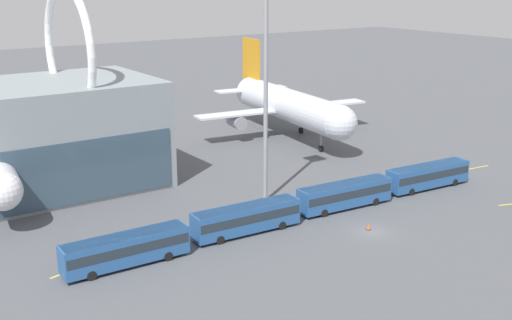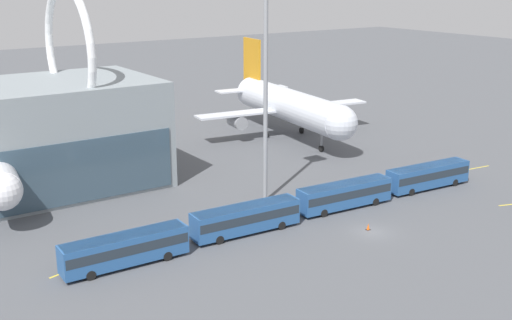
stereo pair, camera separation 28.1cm
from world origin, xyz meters
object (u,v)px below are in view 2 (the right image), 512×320
object	(u,v)px
airliner_at_gate_far	(288,105)
shuttle_bus_2	(345,194)
traffic_cone_0	(368,227)
shuttle_bus_1	(246,217)
floodlight_mast	(266,52)
shuttle_bus_0	(125,248)
shuttle_bus_3	(428,175)

from	to	relation	value
airliner_at_gate_far	shuttle_bus_2	xyz separation A→B (m)	(-16.65, -34.31, -4.10)
traffic_cone_0	shuttle_bus_1	bearing A→B (deg)	149.67
airliner_at_gate_far	floodlight_mast	bearing A→B (deg)	-34.43
shuttle_bus_2	floodlight_mast	size ratio (longest dim) A/B	0.46
shuttle_bus_0	floodlight_mast	xyz separation A→B (m)	(23.17, 7.96, 17.69)
airliner_at_gate_far	shuttle_bus_2	world-z (taller)	airliner_at_gate_far
shuttle_bus_1	traffic_cone_0	xyz separation A→B (m)	(12.45, -7.28, -1.57)
floodlight_mast	traffic_cone_0	world-z (taller)	floodlight_mast
airliner_at_gate_far	shuttle_bus_3	world-z (taller)	airliner_at_gate_far
shuttle_bus_2	traffic_cone_0	distance (m)	7.69
shuttle_bus_1	traffic_cone_0	size ratio (longest dim) A/B	16.51
shuttle_bus_3	traffic_cone_0	size ratio (longest dim) A/B	16.55
shuttle_bus_0	shuttle_bus_2	bearing A→B (deg)	1.57
shuttle_bus_1	shuttle_bus_2	bearing A→B (deg)	2.38
shuttle_bus_2	shuttle_bus_3	xyz separation A→B (m)	(15.03, -0.57, 0.00)
traffic_cone_0	shuttle_bus_0	bearing A→B (deg)	165.63
airliner_at_gate_far	shuttle_bus_1	distance (m)	46.73
airliner_at_gate_far	traffic_cone_0	size ratio (longest dim) A/B	47.61
airliner_at_gate_far	shuttle_bus_3	size ratio (longest dim) A/B	2.88
shuttle_bus_2	traffic_cone_0	size ratio (longest dim) A/B	16.55
shuttle_bus_3	floodlight_mast	xyz separation A→B (m)	(-21.92, 8.50, 17.69)
shuttle_bus_0	shuttle_bus_2	xyz separation A→B (m)	(30.06, 0.03, 0.00)
shuttle_bus_0	shuttle_bus_1	xyz separation A→B (m)	(15.03, 0.24, 0.00)
shuttle_bus_3	traffic_cone_0	distance (m)	18.84
airliner_at_gate_far	shuttle_bus_3	xyz separation A→B (m)	(-1.62, -34.88, -4.10)
shuttle_bus_0	floodlight_mast	bearing A→B (deg)	20.46
shuttle_bus_1	shuttle_bus_3	xyz separation A→B (m)	(30.06, -0.78, 0.00)
shuttle_bus_2	shuttle_bus_3	world-z (taller)	same
airliner_at_gate_far	shuttle_bus_3	distance (m)	35.16
airliner_at_gate_far	traffic_cone_0	bearing A→B (deg)	-17.62
shuttle_bus_1	floodlight_mast	xyz separation A→B (m)	(8.14, 7.72, 17.69)
shuttle_bus_0	shuttle_bus_1	distance (m)	15.03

